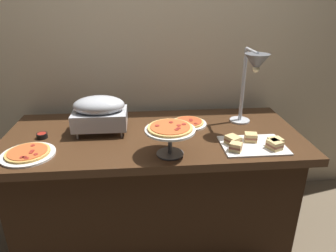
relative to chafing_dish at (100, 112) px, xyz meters
The scene contains 11 objects.
ground_plane 0.96m from the chafing_dish, ahead, with size 8.00×8.00×0.00m, color brown.
back_wall 0.63m from the chafing_dish, 52.84° to the left, with size 4.40×0.04×2.40m, color #C6B593.
buffet_table 0.62m from the chafing_dish, ahead, with size 1.90×0.84×0.76m.
chafing_dish is the anchor object (origin of this frame).
heat_lamp 1.00m from the chafing_dish, ahead, with size 0.15×0.34×0.52m.
pizza_plate_front 0.61m from the chafing_dish, ahead, with size 0.25×0.25×0.03m.
pizza_plate_center 0.49m from the chafing_dish, 142.24° to the right, with size 0.30×0.30×0.03m.
pizza_plate_raised_stand 0.54m from the chafing_dish, 39.17° to the right, with size 0.28×0.28×0.18m.
sandwich_platter 0.97m from the chafing_dish, 17.67° to the right, with size 0.37×0.27×0.06m.
sauce_cup_near 0.38m from the chafing_dish, behind, with size 0.07×0.07×0.03m.
sauce_cup_far 0.27m from the chafing_dish, 87.80° to the left, with size 0.07×0.07×0.04m.
Camera 1 is at (-0.06, -1.81, 1.59)m, focal length 32.85 mm.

